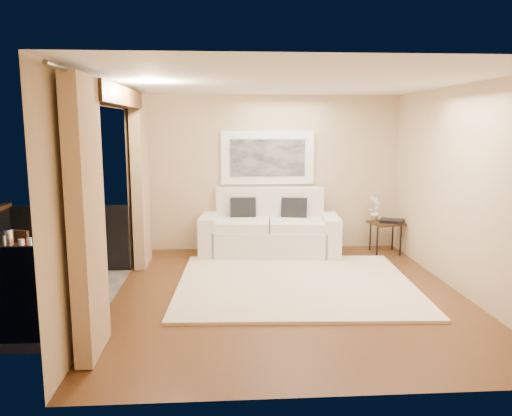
{
  "coord_description": "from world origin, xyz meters",
  "views": [
    {
      "loc": [
        -0.84,
        -6.19,
        2.18
      ],
      "look_at": [
        -0.39,
        0.58,
        1.05
      ],
      "focal_mm": 35.0,
      "sensor_mm": 36.0,
      "label": 1
    }
  ],
  "objects": [
    {
      "name": "floor",
      "position": [
        0.0,
        0.0,
        0.0
      ],
      "size": [
        5.0,
        5.0,
        0.0
      ],
      "primitive_type": "plane",
      "color": "brown",
      "rests_on": "ground"
    },
    {
      "name": "room_shell",
      "position": [
        -2.13,
        0.0,
        2.52
      ],
      "size": [
        5.0,
        6.4,
        5.0
      ],
      "color": "white",
      "rests_on": "ground"
    },
    {
      "name": "balcony",
      "position": [
        -3.31,
        0.0,
        0.18
      ],
      "size": [
        1.81,
        2.6,
        1.17
      ],
      "color": "#605B56",
      "rests_on": "ground"
    },
    {
      "name": "curtains",
      "position": [
        -2.11,
        0.0,
        1.34
      ],
      "size": [
        0.16,
        4.8,
        2.64
      ],
      "color": "tan",
      "rests_on": "ground"
    },
    {
      "name": "artwork",
      "position": [
        -0.06,
        2.46,
        1.62
      ],
      "size": [
        1.62,
        0.07,
        0.92
      ],
      "color": "white",
      "rests_on": "room_shell"
    },
    {
      "name": "rug",
      "position": [
        0.14,
        0.36,
        0.02
      ],
      "size": [
        3.34,
        2.94,
        0.04
      ],
      "primitive_type": "cube",
      "rotation": [
        0.0,
        0.0,
        -0.05
      ],
      "color": "beige",
      "rests_on": "floor"
    },
    {
      "name": "sofa",
      "position": [
        -0.06,
        2.1,
        0.39
      ],
      "size": [
        2.39,
        1.21,
        1.11
      ],
      "rotation": [
        0.0,
        0.0,
        -0.1
      ],
      "color": "silver",
      "rests_on": "floor"
    },
    {
      "name": "side_table",
      "position": [
        1.93,
        2.0,
        0.49
      ],
      "size": [
        0.61,
        0.61,
        0.55
      ],
      "rotation": [
        0.0,
        0.0,
        0.26
      ],
      "color": "#321F10",
      "rests_on": "floor"
    },
    {
      "name": "tray",
      "position": [
        2.02,
        1.96,
        0.57
      ],
      "size": [
        0.46,
        0.41,
        0.05
      ],
      "primitive_type": "cube",
      "rotation": [
        0.0,
        0.0,
        -0.42
      ],
      "color": "black",
      "rests_on": "side_table"
    },
    {
      "name": "orchid",
      "position": [
        1.77,
        2.13,
        0.78
      ],
      "size": [
        0.29,
        0.29,
        0.46
      ],
      "primitive_type": "imported",
      "rotation": [
        0.0,
        0.0,
        0.78
      ],
      "color": "white",
      "rests_on": "side_table"
    },
    {
      "name": "bistro_table",
      "position": [
        -3.36,
        -0.21,
        0.65
      ],
      "size": [
        0.79,
        0.79,
        0.73
      ],
      "rotation": [
        0.0,
        0.0,
        -0.35
      ],
      "color": "#321F10",
      "rests_on": "balcony"
    },
    {
      "name": "balcony_chair_far",
      "position": [
        -3.43,
        0.2,
        0.5
      ],
      "size": [
        0.49,
        0.49,
        0.88
      ],
      "rotation": [
        0.0,
        0.0,
        2.8
      ],
      "color": "#321F10",
      "rests_on": "balcony"
    },
    {
      "name": "ice_bucket",
      "position": [
        -3.49,
        -0.08,
        0.83
      ],
      "size": [
        0.18,
        0.18,
        0.2
      ],
      "primitive_type": "cylinder",
      "color": "silver",
      "rests_on": "bistro_table"
    },
    {
      "name": "candle",
      "position": [
        -3.31,
        -0.06,
        0.77
      ],
      "size": [
        0.06,
        0.06,
        0.07
      ],
      "primitive_type": "cylinder",
      "color": "red",
      "rests_on": "bistro_table"
    },
    {
      "name": "vase",
      "position": [
        -3.39,
        -0.36,
        0.82
      ],
      "size": [
        0.04,
        0.04,
        0.18
      ],
      "primitive_type": "cylinder",
      "color": "silver",
      "rests_on": "bistro_table"
    },
    {
      "name": "glass_a",
      "position": [
        -3.24,
        -0.28,
        0.79
      ],
      "size": [
        0.06,
        0.06,
        0.12
      ],
      "primitive_type": "cylinder",
      "color": "silver",
      "rests_on": "bistro_table"
    },
    {
      "name": "glass_b",
      "position": [
        -3.16,
        -0.21,
        0.79
      ],
      "size": [
        0.06,
        0.06,
        0.12
      ],
      "primitive_type": "cylinder",
      "color": "silver",
      "rests_on": "bistro_table"
    }
  ]
}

